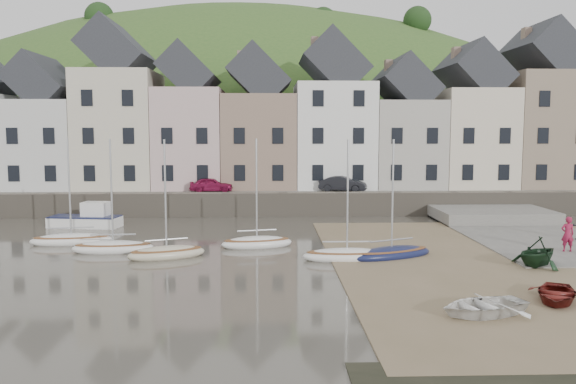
{
  "coord_description": "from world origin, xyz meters",
  "views": [
    {
      "loc": [
        -1.15,
        -28.04,
        6.58
      ],
      "look_at": [
        0.0,
        6.0,
        3.0
      ],
      "focal_mm": 37.0,
      "sensor_mm": 36.0,
      "label": 1
    }
  ],
  "objects_px": {
    "rowboat_white": "(483,305)",
    "person_red": "(568,234)",
    "car_right": "(343,184)",
    "rowboat_green": "(537,252)",
    "rowboat_red": "(556,294)",
    "sailboat_0": "(113,247)",
    "car_left": "(211,185)"
  },
  "relations": [
    {
      "from": "rowboat_white",
      "to": "person_red",
      "type": "xyz_separation_m",
      "value": [
        8.37,
        10.45,
        0.65
      ]
    },
    {
      "from": "car_right",
      "to": "rowboat_green",
      "type": "bearing_deg",
      "value": -146.16
    },
    {
      "from": "rowboat_white",
      "to": "rowboat_red",
      "type": "bearing_deg",
      "value": 96.62
    },
    {
      "from": "sailboat_0",
      "to": "rowboat_red",
      "type": "bearing_deg",
      "value": -27.7
    },
    {
      "from": "rowboat_white",
      "to": "rowboat_green",
      "type": "xyz_separation_m",
      "value": [
        5.29,
        7.28,
        0.38
      ]
    },
    {
      "from": "person_red",
      "to": "car_right",
      "type": "height_order",
      "value": "car_right"
    },
    {
      "from": "sailboat_0",
      "to": "rowboat_green",
      "type": "distance_m",
      "value": 21.7
    },
    {
      "from": "rowboat_green",
      "to": "car_left",
      "type": "relative_size",
      "value": 0.8
    },
    {
      "from": "car_left",
      "to": "rowboat_red",
      "type": "bearing_deg",
      "value": -151.06
    },
    {
      "from": "car_right",
      "to": "sailboat_0",
      "type": "bearing_deg",
      "value": 152.51
    },
    {
      "from": "sailboat_0",
      "to": "rowboat_white",
      "type": "height_order",
      "value": "sailboat_0"
    },
    {
      "from": "rowboat_red",
      "to": "car_right",
      "type": "bearing_deg",
      "value": 128.17
    },
    {
      "from": "rowboat_green",
      "to": "person_red",
      "type": "relative_size",
      "value": 1.47
    },
    {
      "from": "rowboat_white",
      "to": "person_red",
      "type": "bearing_deg",
      "value": 123.57
    },
    {
      "from": "car_left",
      "to": "rowboat_green",
      "type": "bearing_deg",
      "value": -141.16
    },
    {
      "from": "person_red",
      "to": "car_left",
      "type": "height_order",
      "value": "car_left"
    },
    {
      "from": "sailboat_0",
      "to": "car_right",
      "type": "xyz_separation_m",
      "value": [
        14.43,
        15.68,
        1.96
      ]
    },
    {
      "from": "rowboat_red",
      "to": "sailboat_0",
      "type": "bearing_deg",
      "value": 179.68
    },
    {
      "from": "sailboat_0",
      "to": "rowboat_red",
      "type": "distance_m",
      "value": 21.86
    },
    {
      "from": "sailboat_0",
      "to": "car_right",
      "type": "relative_size",
      "value": 1.66
    },
    {
      "from": "rowboat_red",
      "to": "person_red",
      "type": "bearing_deg",
      "value": 88.24
    },
    {
      "from": "rowboat_green",
      "to": "rowboat_white",
      "type": "bearing_deg",
      "value": -68.95
    },
    {
      "from": "person_red",
      "to": "car_right",
      "type": "bearing_deg",
      "value": -54.79
    },
    {
      "from": "rowboat_green",
      "to": "car_right",
      "type": "height_order",
      "value": "car_right"
    },
    {
      "from": "rowboat_white",
      "to": "car_left",
      "type": "distance_m",
      "value": 30.0
    },
    {
      "from": "rowboat_red",
      "to": "car_right",
      "type": "xyz_separation_m",
      "value": [
        -4.92,
        25.84,
        1.86
      ]
    },
    {
      "from": "rowboat_white",
      "to": "rowboat_red",
      "type": "relative_size",
      "value": 1.12
    },
    {
      "from": "rowboat_red",
      "to": "person_red",
      "type": "xyz_separation_m",
      "value": [
        4.97,
        8.91,
        0.69
      ]
    },
    {
      "from": "sailboat_0",
      "to": "rowboat_red",
      "type": "relative_size",
      "value": 2.14
    },
    {
      "from": "rowboat_white",
      "to": "car_left",
      "type": "height_order",
      "value": "car_left"
    },
    {
      "from": "car_left",
      "to": "rowboat_white",
      "type": "bearing_deg",
      "value": -158.17
    },
    {
      "from": "sailboat_0",
      "to": "person_red",
      "type": "height_order",
      "value": "sailboat_0"
    }
  ]
}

